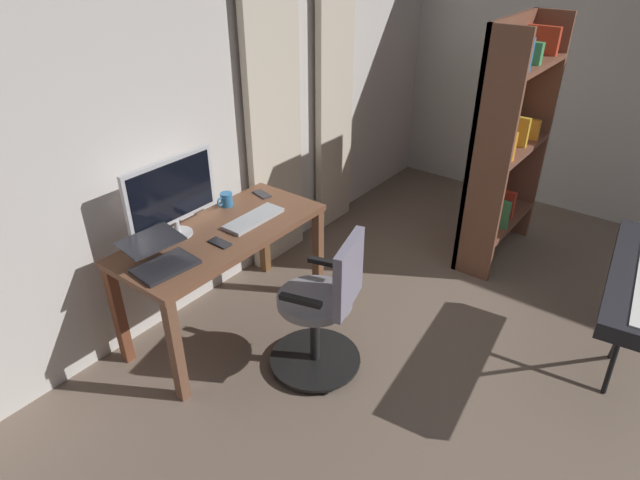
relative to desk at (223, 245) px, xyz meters
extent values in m
cube|color=silver|center=(-0.54, -0.45, 0.66)|extent=(5.34, 0.10, 2.55)
cube|color=beige|center=(-1.65, -0.34, 0.57)|extent=(0.44, 0.06, 2.37)
cube|color=beige|center=(-0.90, -0.34, 0.57)|extent=(0.54, 0.06, 2.37)
cube|color=brown|center=(0.00, 0.00, 0.08)|extent=(1.36, 0.60, 0.04)
cube|color=brown|center=(-0.64, 0.26, -0.28)|extent=(0.06, 0.06, 0.69)
cube|color=brown|center=(0.64, 0.26, -0.28)|extent=(0.06, 0.06, 0.69)
cube|color=brown|center=(-0.64, -0.26, -0.28)|extent=(0.06, 0.06, 0.69)
cube|color=brown|center=(0.64, -0.26, -0.28)|extent=(0.06, 0.06, 0.69)
cylinder|color=black|center=(-0.04, 0.70, -0.58)|extent=(0.56, 0.56, 0.02)
sphere|color=black|center=(-0.29, 0.63, -0.60)|extent=(0.05, 0.05, 0.05)
sphere|color=black|center=(-0.05, 0.44, -0.60)|extent=(0.05, 0.05, 0.05)
sphere|color=black|center=(0.20, 0.61, -0.60)|extent=(0.05, 0.05, 0.05)
sphere|color=black|center=(0.12, 0.90, -0.60)|extent=(0.05, 0.05, 0.05)
sphere|color=black|center=(-0.18, 0.91, -0.60)|extent=(0.05, 0.05, 0.05)
cylinder|color=black|center=(-0.04, 0.70, -0.37)|extent=(0.06, 0.06, 0.42)
cylinder|color=gray|center=(-0.04, 0.70, -0.13)|extent=(0.54, 0.54, 0.05)
cube|color=gray|center=(-0.09, 0.89, 0.10)|extent=(0.37, 0.15, 0.41)
cube|color=black|center=(0.15, 0.75, 0.00)|extent=(0.10, 0.24, 0.03)
cube|color=black|center=(-0.23, 0.64, 0.00)|extent=(0.10, 0.24, 0.03)
cylinder|color=silver|center=(0.19, -0.18, 0.11)|extent=(0.18, 0.18, 0.01)
cylinder|color=silver|center=(0.19, -0.18, 0.16)|extent=(0.04, 0.04, 0.08)
cube|color=silver|center=(0.19, -0.19, 0.39)|extent=(0.63, 0.03, 0.39)
cube|color=black|center=(0.19, -0.17, 0.39)|extent=(0.58, 0.01, 0.35)
cube|color=#B7BCC1|center=(-0.22, 0.06, 0.12)|extent=(0.42, 0.15, 0.02)
cube|color=#232328|center=(0.48, 0.06, 0.11)|extent=(0.35, 0.25, 0.02)
cube|color=#232328|center=(0.47, -0.05, 0.23)|extent=(0.34, 0.25, 0.03)
cube|color=#333338|center=(-0.53, -0.15, 0.11)|extent=(0.10, 0.16, 0.01)
cube|color=#232328|center=(0.11, 0.10, 0.11)|extent=(0.07, 0.14, 0.01)
cylinder|color=teal|center=(-0.26, -0.22, 0.15)|extent=(0.08, 0.08, 0.09)
torus|color=teal|center=(-0.21, -0.22, 0.16)|extent=(0.06, 0.01, 0.06)
cube|color=brown|center=(-2.42, 1.05, 0.30)|extent=(0.04, 0.30, 1.83)
cube|color=brown|center=(-1.55, 1.05, 0.30)|extent=(0.04, 0.30, 1.83)
cube|color=brown|center=(-1.99, 0.92, 0.30)|extent=(0.90, 0.04, 1.83)
cube|color=brown|center=(-1.99, 1.05, -0.32)|extent=(0.83, 0.30, 0.04)
cube|color=brown|center=(-1.99, 1.05, 0.30)|extent=(0.83, 0.30, 0.04)
cube|color=brown|center=(-1.99, 1.05, 0.91)|extent=(0.83, 0.30, 0.04)
cube|color=red|center=(-2.03, 1.05, -0.19)|extent=(0.04, 0.21, 0.22)
cube|color=orange|center=(-1.67, 1.05, 0.41)|extent=(0.06, 0.25, 0.20)
cube|color=red|center=(-2.26, 1.05, 1.02)|extent=(0.05, 0.23, 0.20)
cube|color=#CA443C|center=(-1.63, 1.05, -0.18)|extent=(0.04, 0.24, 0.23)
cube|color=gold|center=(-2.00, 1.05, 0.42)|extent=(0.04, 0.22, 0.22)
cube|color=#449B58|center=(-1.90, 1.05, 1.00)|extent=(0.06, 0.24, 0.14)
cube|color=#359659|center=(-1.83, 1.05, -0.18)|extent=(0.03, 0.27, 0.23)
cube|color=gold|center=(-2.20, 1.05, 0.39)|extent=(0.04, 0.25, 0.16)
cube|color=teal|center=(-1.65, 1.05, 1.03)|extent=(0.03, 0.26, 0.21)
cylinder|color=black|center=(-1.03, 2.16, -0.29)|extent=(0.38, 0.07, 0.67)
cylinder|color=black|center=(-1.03, 2.16, -0.29)|extent=(0.38, 0.07, 0.67)
camera|label=1|loc=(1.93, 2.23, 1.73)|focal=30.17mm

